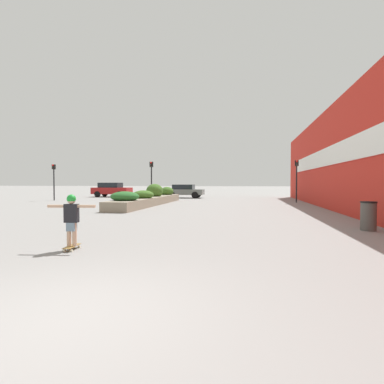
{
  "coord_description": "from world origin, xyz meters",
  "views": [
    {
      "loc": [
        2.12,
        -3.21,
        1.6
      ],
      "look_at": [
        -0.97,
        13.33,
        1.1
      ],
      "focal_mm": 28.0,
      "sensor_mm": 36.0,
      "label": 1
    }
  ],
  "objects_px": {
    "skateboard": "(72,247)",
    "traffic_light_left": "(151,174)",
    "car_leftmost": "(185,191)",
    "traffic_light_right": "(297,174)",
    "trash_bin": "(368,216)",
    "traffic_light_far_left": "(54,176)",
    "car_center_left": "(384,191)",
    "car_center_right": "(112,189)",
    "skateboarder": "(72,215)"
  },
  "relations": [
    {
      "from": "skateboard",
      "to": "traffic_light_left",
      "type": "height_order",
      "value": "traffic_light_left"
    },
    {
      "from": "car_leftmost",
      "to": "traffic_light_right",
      "type": "distance_m",
      "value": 12.32
    },
    {
      "from": "traffic_light_right",
      "to": "traffic_light_left",
      "type": "bearing_deg",
      "value": -176.54
    },
    {
      "from": "trash_bin",
      "to": "traffic_light_far_left",
      "type": "relative_size",
      "value": 0.3
    },
    {
      "from": "trash_bin",
      "to": "car_leftmost",
      "type": "bearing_deg",
      "value": 117.43
    },
    {
      "from": "trash_bin",
      "to": "car_leftmost",
      "type": "relative_size",
      "value": 0.25
    },
    {
      "from": "car_center_left",
      "to": "traffic_light_left",
      "type": "xyz_separation_m",
      "value": [
        -21.56,
        -7.88,
        1.56
      ]
    },
    {
      "from": "car_center_left",
      "to": "traffic_light_left",
      "type": "height_order",
      "value": "traffic_light_left"
    },
    {
      "from": "skateboard",
      "to": "car_center_left",
      "type": "xyz_separation_m",
      "value": [
        17.47,
        26.3,
        0.72
      ]
    },
    {
      "from": "trash_bin",
      "to": "car_center_left",
      "type": "relative_size",
      "value": 0.25
    },
    {
      "from": "skateboard",
      "to": "car_leftmost",
      "type": "bearing_deg",
      "value": 88.07
    },
    {
      "from": "trash_bin",
      "to": "traffic_light_far_left",
      "type": "distance_m",
      "value": 25.73
    },
    {
      "from": "car_center_left",
      "to": "trash_bin",
      "type": "bearing_deg",
      "value": -23.11
    },
    {
      "from": "skateboard",
      "to": "trash_bin",
      "type": "distance_m",
      "value": 9.33
    },
    {
      "from": "traffic_light_left",
      "to": "traffic_light_right",
      "type": "distance_m",
      "value": 12.2
    },
    {
      "from": "car_center_right",
      "to": "traffic_light_right",
      "type": "xyz_separation_m",
      "value": [
        19.49,
        -6.75,
        1.5
      ]
    },
    {
      "from": "car_center_right",
      "to": "traffic_light_left",
      "type": "height_order",
      "value": "traffic_light_left"
    },
    {
      "from": "skateboarder",
      "to": "traffic_light_far_left",
      "type": "xyz_separation_m",
      "value": [
        -13.47,
        18.31,
        1.43
      ]
    },
    {
      "from": "car_center_left",
      "to": "car_center_right",
      "type": "bearing_deg",
      "value": -89.22
    },
    {
      "from": "skateboarder",
      "to": "traffic_light_far_left",
      "type": "distance_m",
      "value": 22.78
    },
    {
      "from": "traffic_light_right",
      "to": "traffic_light_far_left",
      "type": "xyz_separation_m",
      "value": [
        -21.55,
        -0.85,
        -0.08
      ]
    },
    {
      "from": "traffic_light_far_left",
      "to": "car_center_left",
      "type": "bearing_deg",
      "value": 14.48
    },
    {
      "from": "skateboarder",
      "to": "traffic_light_right",
      "type": "bearing_deg",
      "value": 59.39
    },
    {
      "from": "car_leftmost",
      "to": "car_center_right",
      "type": "relative_size",
      "value": 0.92
    },
    {
      "from": "car_leftmost",
      "to": "traffic_light_right",
      "type": "xyz_separation_m",
      "value": [
        10.65,
        -6.01,
        1.58
      ]
    },
    {
      "from": "car_center_left",
      "to": "skateboarder",
      "type": "bearing_deg",
      "value": -33.59
    },
    {
      "from": "trash_bin",
      "to": "skateboard",
      "type": "bearing_deg",
      "value": -151.17
    },
    {
      "from": "skateboard",
      "to": "traffic_light_left",
      "type": "bearing_deg",
      "value": 94.78
    },
    {
      "from": "skateboarder",
      "to": "car_leftmost",
      "type": "relative_size",
      "value": 0.31
    },
    {
      "from": "car_leftmost",
      "to": "traffic_light_far_left",
      "type": "bearing_deg",
      "value": -57.85
    },
    {
      "from": "skateboarder",
      "to": "traffic_light_far_left",
      "type": "relative_size",
      "value": 0.37
    },
    {
      "from": "trash_bin",
      "to": "car_center_left",
      "type": "height_order",
      "value": "car_center_left"
    },
    {
      "from": "skateboard",
      "to": "car_leftmost",
      "type": "xyz_separation_m",
      "value": [
        -2.57,
        25.17,
        0.71
      ]
    },
    {
      "from": "skateboarder",
      "to": "trash_bin",
      "type": "distance_m",
      "value": 9.32
    },
    {
      "from": "car_center_left",
      "to": "car_center_right",
      "type": "distance_m",
      "value": 28.88
    },
    {
      "from": "traffic_light_far_left",
      "to": "skateboarder",
      "type": "bearing_deg",
      "value": -53.66
    },
    {
      "from": "skateboard",
      "to": "traffic_light_left",
      "type": "xyz_separation_m",
      "value": [
        -4.1,
        18.43,
        2.29
      ]
    },
    {
      "from": "car_center_right",
      "to": "traffic_light_right",
      "type": "bearing_deg",
      "value": 70.89
    },
    {
      "from": "car_center_left",
      "to": "traffic_light_left",
      "type": "distance_m",
      "value": 23.01
    },
    {
      "from": "traffic_light_left",
      "to": "skateboard",
      "type": "bearing_deg",
      "value": -77.47
    },
    {
      "from": "car_center_right",
      "to": "traffic_light_far_left",
      "type": "height_order",
      "value": "traffic_light_far_left"
    },
    {
      "from": "skateboard",
      "to": "skateboarder",
      "type": "relative_size",
      "value": 0.52
    },
    {
      "from": "traffic_light_left",
      "to": "traffic_light_right",
      "type": "xyz_separation_m",
      "value": [
        12.17,
        0.74,
        0.0
      ]
    },
    {
      "from": "skateboard",
      "to": "car_center_right",
      "type": "relative_size",
      "value": 0.15
    },
    {
      "from": "skateboarder",
      "to": "car_center_left",
      "type": "xyz_separation_m",
      "value": [
        17.47,
        26.3,
        -0.05
      ]
    },
    {
      "from": "trash_bin",
      "to": "car_center_right",
      "type": "xyz_separation_m",
      "value": [
        -19.57,
        21.42,
        0.37
      ]
    },
    {
      "from": "car_leftmost",
      "to": "car_center_left",
      "type": "distance_m",
      "value": 20.07
    },
    {
      "from": "skateboard",
      "to": "car_leftmost",
      "type": "distance_m",
      "value": 25.31
    },
    {
      "from": "car_leftmost",
      "to": "traffic_light_far_left",
      "type": "xyz_separation_m",
      "value": [
        -10.91,
        -6.85,
        1.5
      ]
    },
    {
      "from": "skateboarder",
      "to": "car_center_left",
      "type": "relative_size",
      "value": 0.31
    }
  ]
}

